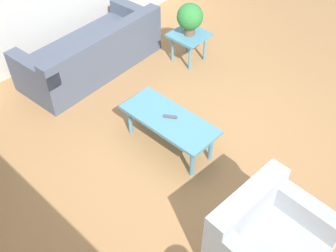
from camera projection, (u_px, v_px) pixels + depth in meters
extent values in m
plane|color=#A87A4C|center=(200.00, 147.00, 4.86)|extent=(14.00, 14.00, 0.00)
cube|color=#4C566B|center=(91.00, 56.00, 5.93)|extent=(1.04, 2.23, 0.42)
cube|color=#4C566B|center=(105.00, 43.00, 5.51)|extent=(0.33, 2.18, 0.31)
cube|color=#4C566B|center=(135.00, 13.00, 6.26)|extent=(0.93, 0.25, 0.20)
cube|color=#4C566B|center=(32.00, 68.00, 5.16)|extent=(0.93, 0.25, 0.20)
cube|color=#A8ADB2|center=(268.00, 251.00, 3.61)|extent=(0.88, 0.99, 0.42)
cube|color=#A8ADB2|center=(247.00, 206.00, 3.50)|extent=(0.26, 0.95, 0.38)
cube|color=#A8ADB2|center=(300.00, 206.00, 3.58)|extent=(0.83, 0.21, 0.25)
cube|color=teal|center=(169.00, 119.00, 4.59)|extent=(1.20, 0.51, 0.04)
cylinder|color=teal|center=(211.00, 147.00, 4.58)|extent=(0.05, 0.05, 0.41)
cylinder|color=teal|center=(149.00, 108.00, 5.08)|extent=(0.05, 0.05, 0.41)
cylinder|color=teal|center=(192.00, 163.00, 4.40)|extent=(0.05, 0.05, 0.41)
cylinder|color=teal|center=(130.00, 120.00, 4.90)|extent=(0.05, 0.05, 0.41)
cube|color=teal|center=(189.00, 35.00, 5.92)|extent=(0.53, 0.53, 0.04)
cylinder|color=teal|center=(205.00, 48.00, 6.08)|extent=(0.04, 0.04, 0.43)
cylinder|color=teal|center=(187.00, 40.00, 6.26)|extent=(0.04, 0.04, 0.43)
cylinder|color=teal|center=(190.00, 57.00, 5.90)|extent=(0.04, 0.04, 0.43)
cylinder|color=teal|center=(172.00, 49.00, 6.07)|extent=(0.04, 0.04, 0.43)
cylinder|color=brown|center=(189.00, 30.00, 5.86)|extent=(0.17, 0.17, 0.12)
sphere|color=#2D7F38|center=(190.00, 17.00, 5.71)|extent=(0.39, 0.39, 0.39)
cube|color=#4C4C51|center=(170.00, 117.00, 4.58)|extent=(0.16, 0.12, 0.02)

